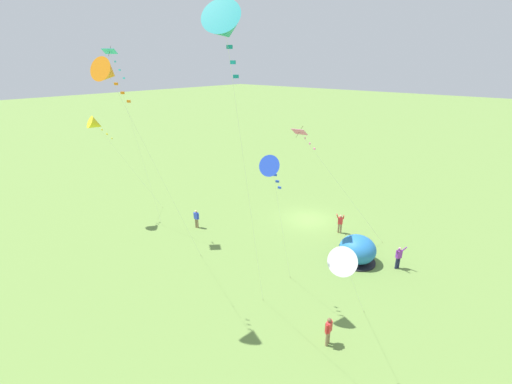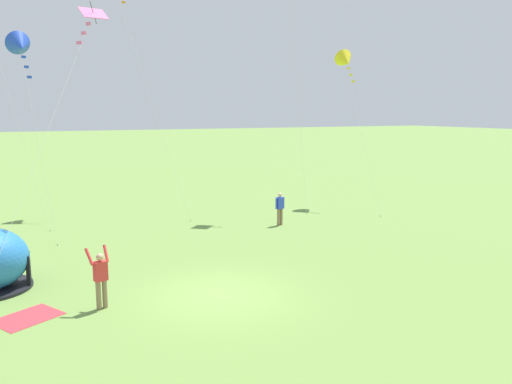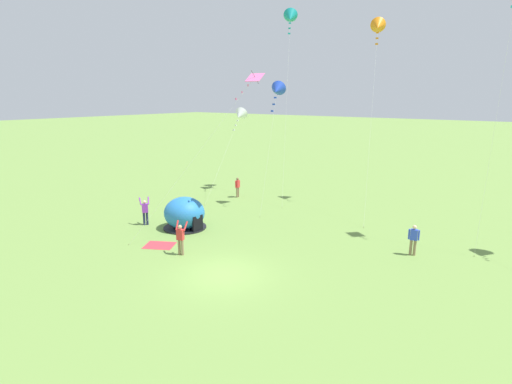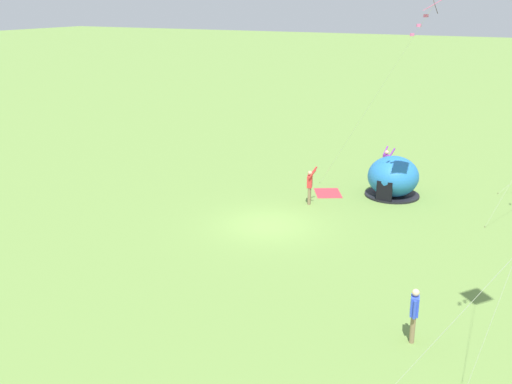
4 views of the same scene
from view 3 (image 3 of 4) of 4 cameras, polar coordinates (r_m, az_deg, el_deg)
The scene contains 12 objects.
ground_plane at distance 19.98m, azimuth -4.59°, elevation -11.72°, with size 300.00×300.00×0.00m, color olive.
popup_tent at distance 26.67m, azimuth -10.17°, elevation -3.07°, with size 2.81×2.81×2.10m.
picnic_blanket at distance 24.24m, azimuth -13.62°, elevation -7.42°, with size 1.70×1.30×0.01m, color #CC333D.
person_near_tent at distance 23.51m, azimuth 21.59°, elevation -6.19°, with size 0.58×0.32×1.72m.
person_flying_kite at distance 22.30m, azimuth -10.73°, elevation -6.41°, with size 0.70×0.58×1.89m.
person_watching_sky at distance 27.95m, azimuth -15.56°, elevation -2.59°, with size 0.66×0.72×1.89m.
person_with_toddler at distance 34.38m, azimuth -2.65°, elevation 0.82°, with size 0.26×0.59×1.72m.
kite_orange at distance 33.59m, azimuth 17.02°, elevation 21.70°, with size 3.14×7.36×14.32m.
kite_teal at distance 37.21m, azimuth 4.92°, elevation 23.61°, with size 3.96×6.60×15.85m.
kite_pink at distance 24.35m, azimuth -0.75°, elevation 15.37°, with size 5.11×6.80×9.99m.
kite_white at distance 36.32m, azimuth -2.32°, elevation 10.89°, with size 1.80×6.71×7.57m.
kite_blue at distance 30.82m, azimuth 3.04°, elevation 14.34°, with size 1.55×4.07×9.65m.
Camera 3 is at (11.95, -13.58, 8.49)m, focal length 28.00 mm.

